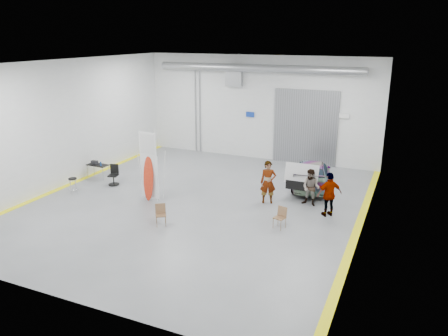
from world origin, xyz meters
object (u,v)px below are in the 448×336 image
at_px(sedan_car, 312,174).
at_px(shop_stool, 73,186).
at_px(person_c, 329,194).
at_px(surfboard_display, 149,172).
at_px(folding_chair_near, 161,219).
at_px(work_table, 97,164).
at_px(folding_chair_far, 280,222).
at_px(office_chair, 114,176).
at_px(person_a, 268,182).
at_px(person_b, 311,188).

xyz_separation_m(sedan_car, shop_stool, (-9.81, -5.54, -0.26)).
relative_size(person_c, surfboard_display, 0.56).
bearing_deg(folding_chair_near, shop_stool, 131.64).
bearing_deg(shop_stool, work_table, 103.62).
bearing_deg(person_c, work_table, -40.29).
distance_m(sedan_car, folding_chair_far, 5.30).
height_order(person_c, office_chair, person_c).
height_order(person_a, folding_chair_far, person_a).
xyz_separation_m(person_b, work_table, (-10.94, -0.62, -0.11)).
bearing_deg(sedan_car, folding_chair_near, 47.07).
height_order(person_b, office_chair, person_b).
xyz_separation_m(shop_stool, office_chair, (0.90, 1.85, 0.05)).
distance_m(person_b, surfboard_display, 7.07).
xyz_separation_m(sedan_car, person_c, (1.47, -3.33, 0.29)).
xyz_separation_m(work_table, office_chair, (1.49, -0.57, -0.27)).
height_order(person_b, work_table, person_b).
xyz_separation_m(surfboard_display, work_table, (-4.26, 1.63, -0.63)).
distance_m(person_c, shop_stool, 11.51).
xyz_separation_m(person_a, folding_chair_near, (-3.02, -3.94, -0.69)).
xyz_separation_m(sedan_car, office_chair, (-8.91, -3.69, -0.20)).
distance_m(folding_chair_far, shop_stool, 9.82).
relative_size(sedan_car, office_chair, 4.44).
bearing_deg(person_b, folding_chair_far, -91.93).
bearing_deg(sedan_car, surfboard_display, 26.62).
bearing_deg(shop_stool, folding_chair_near, -13.56).
bearing_deg(work_table, surfboard_display, -20.97).
height_order(person_b, shop_stool, person_b).
bearing_deg(person_a, person_c, -30.42).
distance_m(sedan_car, person_b, 2.57).
distance_m(person_a, folding_chair_near, 5.01).
relative_size(person_a, person_b, 1.17).
bearing_deg(person_b, sedan_car, 111.04).
bearing_deg(office_chair, sedan_car, 7.00).
height_order(sedan_car, folding_chair_near, sedan_car).
xyz_separation_m(person_a, surfboard_display, (-4.89, -1.81, 0.38)).
bearing_deg(folding_chair_near, folding_chair_far, -14.28).
relative_size(sedan_car, folding_chair_far, 5.30).
relative_size(person_a, work_table, 1.66).
height_order(person_b, folding_chair_far, person_b).
distance_m(sedan_car, shop_stool, 11.28).
bearing_deg(folding_chair_near, person_b, 7.57).
bearing_deg(shop_stool, surfboard_display, 12.05).
bearing_deg(work_table, person_c, -0.96).
distance_m(person_a, shop_stool, 8.97).
height_order(person_a, person_c, person_a).
distance_m(folding_chair_near, folding_chair_far, 4.56).
height_order(sedan_car, surfboard_display, surfboard_display).
xyz_separation_m(folding_chair_near, work_table, (-6.14, 3.76, 0.44)).
bearing_deg(sedan_car, person_b, 90.95).
bearing_deg(shop_stool, sedan_car, 29.46).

